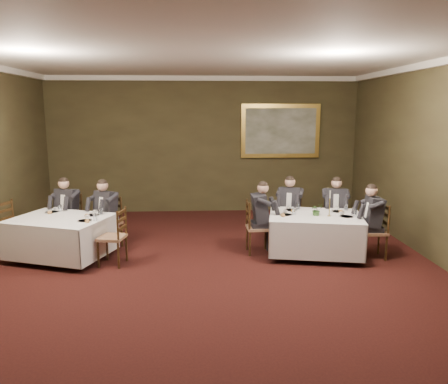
{
  "coord_description": "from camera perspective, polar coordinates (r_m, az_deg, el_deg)",
  "views": [
    {
      "loc": [
        -0.1,
        -6.39,
        2.65
      ],
      "look_at": [
        0.34,
        1.57,
        1.15
      ],
      "focal_mm": 35.0,
      "sensor_mm": 36.0,
      "label": 1
    }
  ],
  "objects": [
    {
      "name": "ground",
      "position": [
        6.92,
        -2.14,
        -11.86
      ],
      "size": [
        10.0,
        10.0,
        0.0
      ],
      "primitive_type": "plane",
      "color": "black",
      "rests_on": "ground"
    },
    {
      "name": "ceiling",
      "position": [
        6.45,
        -2.37,
        18.22
      ],
      "size": [
        8.0,
        10.0,
        0.1
      ],
      "primitive_type": "cube",
      "color": "silver",
      "rests_on": "back_wall"
    },
    {
      "name": "back_wall",
      "position": [
        11.43,
        -2.68,
        6.12
      ],
      "size": [
        8.0,
        0.1,
        3.5
      ],
      "primitive_type": "cube",
      "color": "#332B19",
      "rests_on": "ground"
    },
    {
      "name": "front_wall",
      "position": [
        1.66,
        0.92,
        -22.04
      ],
      "size": [
        8.0,
        0.1,
        3.5
      ],
      "primitive_type": "cube",
      "color": "#332B19",
      "rests_on": "ground"
    },
    {
      "name": "crown_molding",
      "position": [
        6.44,
        -2.37,
        17.69
      ],
      "size": [
        8.0,
        10.0,
        0.12
      ],
      "color": "white",
      "rests_on": "back_wall"
    },
    {
      "name": "table_main",
      "position": [
        8.24,
        11.76,
        -5.07
      ],
      "size": [
        1.88,
        1.56,
        0.67
      ],
      "rotation": [
        0.0,
        0.0,
        -0.19
      ],
      "color": "black",
      "rests_on": "ground"
    },
    {
      "name": "table_second",
      "position": [
        8.39,
        -20.48,
        -5.25
      ],
      "size": [
        1.97,
        1.73,
        0.67
      ],
      "rotation": [
        0.0,
        0.0,
        -0.34
      ],
      "color": "black",
      "rests_on": "ground"
    },
    {
      "name": "chair_main_backleft",
      "position": [
        9.08,
        8.55,
        -4.57
      ],
      "size": [
        0.56,
        0.55,
        1.0
      ],
      "rotation": [
        0.0,
        0.0,
        2.77
      ],
      "color": "#876245",
      "rests_on": "ground"
    },
    {
      "name": "diner_main_backleft",
      "position": [
        9.02,
        8.57,
        -3.18
      ],
      "size": [
        0.55,
        0.59,
        1.35
      ],
      "rotation": [
        0.0,
        0.0,
        2.77
      ],
      "color": "black",
      "rests_on": "chair_main_backleft"
    },
    {
      "name": "chair_main_backright",
      "position": [
        9.14,
        14.16,
        -4.67
      ],
      "size": [
        0.52,
        0.5,
        1.0
      ],
      "rotation": [
        0.0,
        0.0,
        2.93
      ],
      "color": "#876245",
      "rests_on": "ground"
    },
    {
      "name": "diner_main_backright",
      "position": [
        9.08,
        14.23,
        -3.3
      ],
      "size": [
        0.49,
        0.55,
        1.35
      ],
      "rotation": [
        0.0,
        0.0,
        2.93
      ],
      "color": "black",
      "rests_on": "chair_main_backright"
    },
    {
      "name": "chair_main_endleft",
      "position": [
        8.27,
        4.37,
        -6.01
      ],
      "size": [
        0.43,
        0.45,
        1.0
      ],
      "rotation": [
        0.0,
        0.0,
        -1.54
      ],
      "color": "#876245",
      "rests_on": "ground"
    },
    {
      "name": "diner_main_endleft",
      "position": [
        8.21,
        4.47,
        -4.47
      ],
      "size": [
        0.49,
        0.43,
        1.35
      ],
      "rotation": [
        0.0,
        0.0,
        -1.54
      ],
      "color": "black",
      "rests_on": "chair_main_endleft"
    },
    {
      "name": "chair_main_endright",
      "position": [
        8.43,
        18.92,
        -6.24
      ],
      "size": [
        0.44,
        0.46,
        1.0
      ],
      "rotation": [
        0.0,
        0.0,
        1.52
      ],
      "color": "#876245",
      "rests_on": "ground"
    },
    {
      "name": "diner_main_endright",
      "position": [
        8.36,
        18.94,
        -4.75
      ],
      "size": [
        0.5,
        0.43,
        1.35
      ],
      "rotation": [
        0.0,
        0.0,
        1.52
      ],
      "color": "black",
      "rests_on": "chair_main_endright"
    },
    {
      "name": "chair_sec_backleft",
      "position": [
        9.33,
        -19.51,
        -4.66
      ],
      "size": [
        0.55,
        0.54,
        1.0
      ],
      "rotation": [
        0.0,
        0.0,
        2.81
      ],
      "color": "#876245",
      "rests_on": "ground"
    },
    {
      "name": "diner_sec_backleft",
      "position": [
        9.27,
        -19.64,
        -3.31
      ],
      "size": [
        0.53,
        0.58,
        1.35
      ],
      "rotation": [
        0.0,
        0.0,
        2.81
      ],
      "color": "black",
      "rests_on": "chair_sec_backleft"
    },
    {
      "name": "chair_sec_backright",
      "position": [
        8.86,
        -14.86,
        -5.21
      ],
      "size": [
        0.6,
        0.59,
        1.0
      ],
      "rotation": [
        0.0,
        0.0,
        2.55
      ],
      "color": "#876245",
      "rests_on": "ground"
    },
    {
      "name": "diner_sec_backright",
      "position": [
        8.79,
        -14.98,
        -3.79
      ],
      "size": [
        0.6,
        0.62,
        1.35
      ],
      "rotation": [
        0.0,
        0.0,
        2.55
      ],
      "color": "black",
      "rests_on": "chair_sec_backright"
    },
    {
      "name": "chair_sec_endright",
      "position": [
        7.87,
        -14.28,
        -7.17
      ],
      "size": [
        0.5,
        0.51,
        1.0
      ],
      "rotation": [
        0.0,
        0.0,
        1.38
      ],
      "color": "#876245",
      "rests_on": "ground"
    },
    {
      "name": "chair_sec_endleft",
      "position": [
        9.08,
        -25.69,
        -5.54
      ],
      "size": [
        0.56,
        0.57,
        1.0
      ],
      "rotation": [
        0.0,
        0.0,
        -1.97
      ],
      "color": "#876245",
      "rests_on": "ground"
    },
    {
      "name": "centerpiece",
      "position": [
        8.1,
        11.98,
        -2.19
      ],
      "size": [
        0.26,
        0.24,
        0.23
      ],
      "primitive_type": "imported",
      "rotation": [
        0.0,
        0.0,
        0.31
      ],
      "color": "#2D5926",
      "rests_on": "table_main"
    },
    {
      "name": "candlestick",
      "position": [
        8.09,
        13.62,
        -1.84
      ],
      "size": [
        0.07,
        0.07,
        0.48
      ],
      "color": "#AC8F34",
      "rests_on": "table_main"
    },
    {
      "name": "place_setting_table_main",
      "position": [
        8.51,
        8.97,
        -2.07
      ],
      "size": [
        0.33,
        0.31,
        0.14
      ],
      "color": "white",
      "rests_on": "table_main"
    },
    {
      "name": "place_setting_table_second",
      "position": [
        8.84,
        -21.22,
        -2.19
      ],
      "size": [
        0.33,
        0.31,
        0.14
      ],
      "color": "white",
      "rests_on": "table_second"
    },
    {
      "name": "painting",
      "position": [
        11.54,
        7.38,
        7.91
      ],
      "size": [
        2.05,
        0.09,
        1.39
      ],
      "color": "#DDB551",
      "rests_on": "back_wall"
    }
  ]
}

